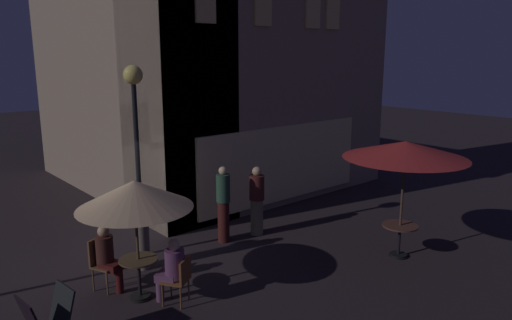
% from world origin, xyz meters
% --- Properties ---
extents(ground_plane, '(60.00, 60.00, 0.00)m').
position_xyz_m(ground_plane, '(0.00, 0.00, 0.00)').
color(ground_plane, '#2B2226').
extents(cafe_building, '(8.32, 8.92, 7.23)m').
position_xyz_m(cafe_building, '(4.04, 3.60, 3.61)').
color(cafe_building, gray).
rests_on(cafe_building, ground).
extents(street_lamp_near_corner, '(0.39, 0.39, 4.03)m').
position_xyz_m(street_lamp_near_corner, '(0.54, 0.32, 3.08)').
color(street_lamp_near_corner, black).
rests_on(street_lamp_near_corner, ground).
extents(cafe_table_0, '(0.68, 0.68, 0.75)m').
position_xyz_m(cafe_table_0, '(-0.40, -1.36, 0.52)').
color(cafe_table_0, black).
rests_on(cafe_table_0, ground).
extents(cafe_table_1, '(0.75, 0.75, 0.71)m').
position_xyz_m(cafe_table_1, '(4.64, -3.34, 0.52)').
color(cafe_table_1, black).
rests_on(cafe_table_1, ground).
extents(patio_umbrella_0, '(1.98, 1.98, 2.17)m').
position_xyz_m(patio_umbrella_0, '(-0.40, -1.36, 1.91)').
color(patio_umbrella_0, black).
rests_on(patio_umbrella_0, ground).
extents(patio_umbrella_1, '(2.54, 2.54, 2.51)m').
position_xyz_m(patio_umbrella_1, '(4.64, -3.34, 2.32)').
color(patio_umbrella_1, black).
rests_on(patio_umbrella_1, ground).
extents(cafe_chair_0, '(0.59, 0.59, 0.85)m').
position_xyz_m(cafe_chair_0, '(0.03, -2.01, 0.51)').
color(cafe_chair_0, brown).
rests_on(cafe_chair_0, ground).
extents(cafe_chair_1, '(0.55, 0.55, 0.97)m').
position_xyz_m(cafe_chair_1, '(-0.75, -0.58, 0.57)').
color(cafe_chair_1, brown).
rests_on(cafe_chair_1, ground).
extents(patron_seated_0, '(0.49, 0.53, 1.19)m').
position_xyz_m(patron_seated_0, '(-0.05, -1.89, 0.68)').
color(patron_seated_0, '#653E62').
rests_on(patron_seated_0, ground).
extents(patron_seated_1, '(0.43, 0.51, 1.24)m').
position_xyz_m(patron_seated_1, '(-0.68, -0.72, 0.70)').
color(patron_seated_1, '#4C1414').
rests_on(patron_seated_1, ground).
extents(patron_standing_2, '(0.35, 0.35, 1.67)m').
position_xyz_m(patron_standing_2, '(3.21, -0.37, 0.84)').
color(patron_standing_2, '#7D735A').
rests_on(patron_standing_2, ground).
extents(patron_standing_3, '(0.32, 0.32, 1.78)m').
position_xyz_m(patron_standing_3, '(2.32, -0.22, 0.90)').
color(patron_standing_3, '#441816').
rests_on(patron_standing_3, ground).
extents(patron_standing_4, '(0.31, 0.31, 1.76)m').
position_xyz_m(patron_standing_4, '(0.24, -0.30, 0.90)').
color(patron_standing_4, slate).
rests_on(patron_standing_4, ground).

